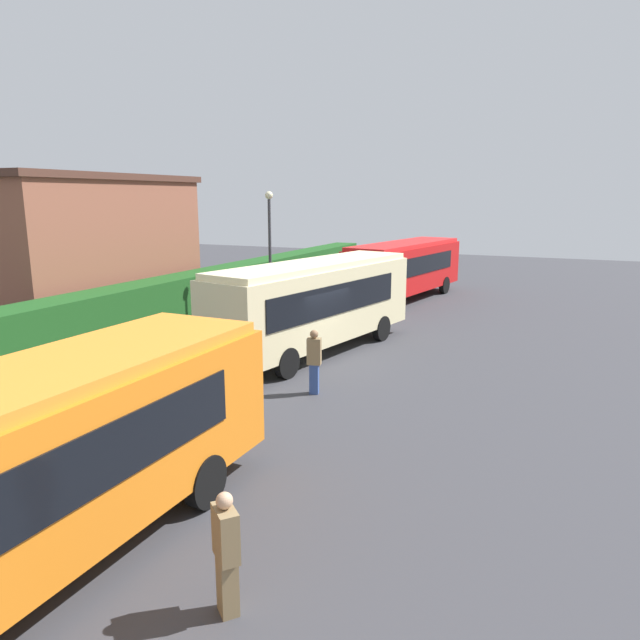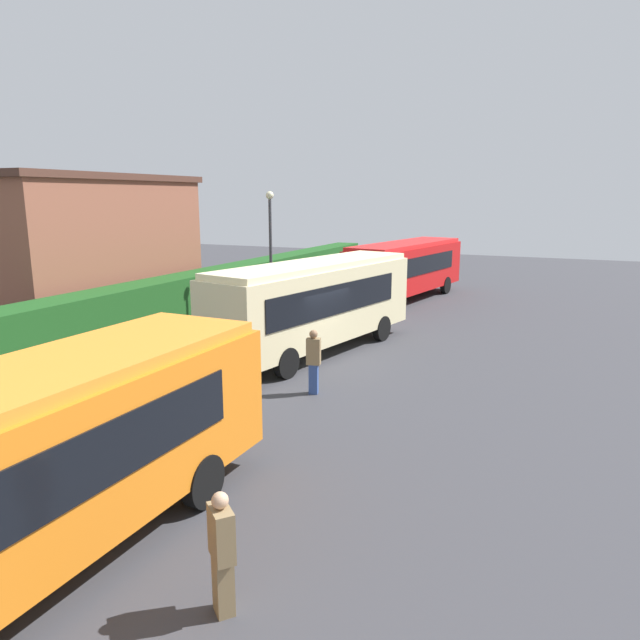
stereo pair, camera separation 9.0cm
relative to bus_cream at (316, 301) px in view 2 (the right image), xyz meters
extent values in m
plane|color=#38383D|center=(-1.17, -0.40, -1.92)|extent=(80.68, 80.68, 0.00)
cube|color=black|center=(-14.16, -2.63, 0.11)|extent=(8.15, 0.17, 0.96)
cube|color=black|center=(-8.59, -1.44, 0.11)|extent=(0.07, 2.08, 1.00)
cube|color=silver|center=(-8.59, -1.44, 0.84)|extent=(0.06, 1.39, 0.28)
cylinder|color=black|center=(-10.58, -0.24, -1.42)|extent=(1.00, 0.30, 1.00)
cylinder|color=black|center=(-10.61, -2.57, -1.42)|extent=(1.00, 0.30, 1.00)
sphere|color=silver|center=(-8.57, -0.74, -1.02)|extent=(0.22, 0.22, 0.22)
sphere|color=silver|center=(-8.59, -2.14, -1.02)|extent=(0.22, 0.22, 0.22)
cube|color=beige|center=(-0.01, 0.00, -0.07)|extent=(9.94, 4.23, 2.60)
cube|color=#F8E8B2|center=(-0.01, 0.00, 1.33)|extent=(9.62, 3.99, 0.20)
cube|color=black|center=(-0.06, 1.21, 0.24)|extent=(7.40, 1.56, 1.04)
cube|color=black|center=(-0.54, -1.09, 0.24)|extent=(7.40, 1.56, 1.04)
cube|color=black|center=(4.75, -0.98, 0.24)|extent=(0.42, 1.87, 1.09)
cube|color=silver|center=(4.75, -0.98, 1.05)|extent=(0.30, 1.26, 0.28)
cylinder|color=black|center=(3.15, 0.43, -1.42)|extent=(1.04, 0.48, 1.00)
cylinder|color=black|center=(2.72, -1.64, -1.42)|extent=(1.04, 0.48, 1.00)
cylinder|color=black|center=(-2.73, 1.65, -1.42)|extent=(1.04, 0.48, 1.00)
cylinder|color=black|center=(-3.16, -0.43, -1.42)|extent=(1.04, 0.48, 1.00)
sphere|color=silver|center=(4.89, -0.36, -1.02)|extent=(0.22, 0.22, 0.22)
sphere|color=silver|center=(4.63, -1.61, -1.02)|extent=(0.22, 0.22, 0.22)
cube|color=red|center=(12.29, 0.13, -0.16)|extent=(10.08, 4.16, 2.41)
cube|color=red|center=(12.29, 0.13, 1.15)|extent=(9.75, 3.91, 0.20)
cube|color=black|center=(12.21, 1.44, 0.13)|extent=(7.53, 1.36, 0.96)
cube|color=black|center=(11.78, -1.07, 0.13)|extent=(7.53, 1.36, 0.96)
cube|color=black|center=(17.13, -0.71, 0.13)|extent=(0.39, 2.04, 1.01)
cube|color=silver|center=(17.13, -0.71, 0.87)|extent=(0.28, 1.37, 0.28)
cylinder|color=black|center=(15.48, 0.75, -1.42)|extent=(1.03, 0.45, 1.00)
cylinder|color=black|center=(15.08, -1.53, -1.42)|extent=(1.03, 0.45, 1.00)
cylinder|color=black|center=(9.50, 1.79, -1.42)|extent=(1.03, 0.45, 1.00)
cylinder|color=black|center=(9.10, -0.48, -1.42)|extent=(1.03, 0.45, 1.00)
sphere|color=silver|center=(17.26, -0.04, -1.02)|extent=(0.22, 0.22, 0.22)
sphere|color=silver|center=(17.02, -1.40, -1.02)|extent=(0.22, 0.22, 0.22)
cube|color=olive|center=(-12.83, -4.48, -1.50)|extent=(0.39, 0.40, 0.84)
cube|color=olive|center=(-12.83, -4.48, -0.71)|extent=(0.52, 0.55, 0.74)
sphere|color=tan|center=(-12.83, -4.48, -0.22)|extent=(0.23, 0.23, 0.23)
cube|color=#334C8C|center=(-4.12, -1.82, -1.47)|extent=(0.30, 0.31, 0.88)
cube|color=olive|center=(-4.12, -1.82, -0.65)|extent=(0.35, 0.45, 0.77)
sphere|color=#8C6647|center=(-4.12, -1.82, -0.14)|extent=(0.24, 0.24, 0.24)
cube|color=black|center=(13.49, 2.29, -1.51)|extent=(0.34, 0.31, 0.81)
cube|color=maroon|center=(13.49, 2.29, -0.76)|extent=(0.49, 0.38, 0.70)
sphere|color=beige|center=(13.49, 2.29, -0.30)|extent=(0.22, 0.22, 0.22)
cube|color=#1B4D1B|center=(-1.17, 8.57, -0.94)|extent=(52.34, 1.75, 1.96)
cube|color=brown|center=(1.79, 13.59, 1.25)|extent=(10.60, 7.09, 6.33)
cube|color=#4C2D23|center=(1.79, 13.59, 4.56)|extent=(11.02, 7.38, 0.30)
cone|color=orange|center=(-7.10, 1.16, -1.62)|extent=(0.36, 0.36, 0.60)
cylinder|color=#38383D|center=(4.94, 4.56, 0.83)|extent=(0.14, 0.14, 5.50)
sphere|color=beige|center=(4.94, 4.56, 3.76)|extent=(0.36, 0.36, 0.36)
camera|label=1|loc=(-18.66, -8.45, 3.72)|focal=32.36mm
camera|label=2|loc=(-18.62, -8.54, 3.72)|focal=32.36mm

